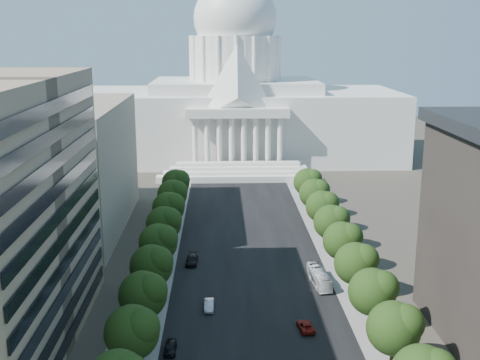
{
  "coord_description": "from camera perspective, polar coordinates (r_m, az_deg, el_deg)",
  "views": [
    {
      "loc": [
        -5.75,
        -38.98,
        45.76
      ],
      "look_at": [
        -1.76,
        80.32,
        16.59
      ],
      "focal_mm": 45.0,
      "sensor_mm": 36.0,
      "label": 1
    }
  ],
  "objects": [
    {
      "name": "tree_l_i",
      "position": [
        152.43,
        -6.33,
        -1.3
      ],
      "size": [
        7.79,
        7.6,
        9.97
      ],
      "color": "#33261C",
      "rests_on": "ground"
    },
    {
      "name": "tree_l_e",
      "position": [
        106.99,
        -8.25,
        -7.97
      ],
      "size": [
        7.79,
        7.6,
        9.97
      ],
      "color": "#33261C",
      "rests_on": "ground"
    },
    {
      "name": "tree_r_e",
      "position": [
        109.02,
        11.09,
        -7.67
      ],
      "size": [
        7.79,
        7.6,
        9.97
      ],
      "color": "#33261C",
      "rests_on": "ground"
    },
    {
      "name": "streetlight_f",
      "position": [
        180.34,
        6.31,
        0.85
      ],
      "size": [
        2.61,
        0.44,
        9.0
      ],
      "color": "gray",
      "rests_on": "ground"
    },
    {
      "name": "sidewalk_right",
      "position": [
        139.08,
        8.49,
        -5.63
      ],
      "size": [
        8.0,
        260.0,
        0.02
      ],
      "primitive_type": "cube",
      "color": "gray",
      "rests_on": "ground"
    },
    {
      "name": "tree_l_j",
      "position": [
        164.01,
        -6.02,
        -0.21
      ],
      "size": [
        7.79,
        7.6,
        9.97
      ],
      "color": "#33261C",
      "rests_on": "ground"
    },
    {
      "name": "tree_r_d",
      "position": [
        98.27,
        12.65,
        -10.2
      ],
      "size": [
        7.79,
        7.6,
        9.97
      ],
      "color": "#33261C",
      "rests_on": "ground"
    },
    {
      "name": "streetlight_b",
      "position": [
        87.9,
        15.75,
        -13.85
      ],
      "size": [
        2.61,
        0.44,
        9.0
      ],
      "color": "gray",
      "rests_on": "ground"
    },
    {
      "name": "tree_l_c",
      "position": [
        85.32,
        -10.01,
        -13.92
      ],
      "size": [
        7.79,
        7.6,
        9.97
      ],
      "color": "#33261C",
      "rests_on": "ground"
    },
    {
      "name": "tree_l_f",
      "position": [
        118.16,
        -7.63,
        -5.82
      ],
      "size": [
        7.79,
        7.6,
        9.97
      ],
      "color": "#33261C",
      "rests_on": "ground"
    },
    {
      "name": "capitol",
      "position": [
        225.42,
        -0.44,
        7.17
      ],
      "size": [
        120.0,
        56.0,
        73.0
      ],
      "color": "white",
      "rests_on": "ground"
    },
    {
      "name": "tree_l_g",
      "position": [
        129.47,
        -7.12,
        -4.05
      ],
      "size": [
        7.79,
        7.6,
        9.97
      ],
      "color": "#33261C",
      "rests_on": "ground"
    },
    {
      "name": "car_dark_a",
      "position": [
        92.47,
        -6.63,
        -15.49
      ],
      "size": [
        1.8,
        4.41,
        1.5
      ],
      "primitive_type": "imported",
      "rotation": [
        0.0,
        0.0,
        -0.01
      ],
      "color": "black",
      "rests_on": "ground"
    },
    {
      "name": "tree_r_g",
      "position": [
        131.16,
        8.78,
        -3.87
      ],
      "size": [
        7.79,
        7.6,
        9.97
      ],
      "color": "#33261C",
      "rests_on": "ground"
    },
    {
      "name": "tree_r_c",
      "position": [
        87.86,
        14.62,
        -13.32
      ],
      "size": [
        7.79,
        7.6,
        9.97
      ],
      "color": "#33261C",
      "rests_on": "ground"
    },
    {
      "name": "streetlight_e",
      "position": [
        156.36,
        7.6,
        -1.19
      ],
      "size": [
        2.61,
        0.44,
        9.0
      ],
      "color": "gray",
      "rests_on": "ground"
    },
    {
      "name": "sidewalk_left",
      "position": [
        137.5,
        -7.37,
        -5.82
      ],
      "size": [
        8.0,
        260.0,
        0.02
      ],
      "primitive_type": "cube",
      "color": "gray",
      "rests_on": "ground"
    },
    {
      "name": "road_asphalt",
      "position": [
        136.98,
        0.6,
        -5.78
      ],
      "size": [
        30.0,
        260.0,
        0.01
      ],
      "primitive_type": "cube",
      "color": "black",
      "rests_on": "ground"
    },
    {
      "name": "car_red",
      "position": [
        98.47,
        6.24,
        -13.61
      ],
      "size": [
        2.76,
        5.04,
        1.34
      ],
      "primitive_type": "imported",
      "rotation": [
        0.0,
        0.0,
        3.26
      ],
      "color": "maroon",
      "rests_on": "ground"
    },
    {
      "name": "tree_r_i",
      "position": [
        153.86,
        7.16,
        -1.18
      ],
      "size": [
        7.79,
        7.6,
        9.97
      ],
      "color": "#33261C",
      "rests_on": "ground"
    },
    {
      "name": "tree_l_d",
      "position": [
        96.02,
        -9.02,
        -10.61
      ],
      "size": [
        7.79,
        7.6,
        9.97
      ],
      "color": "#33261C",
      "rests_on": "ground"
    },
    {
      "name": "car_dark_b",
      "position": [
        123.92,
        -4.59,
        -7.57
      ],
      "size": [
        2.51,
        5.75,
        1.65
      ],
      "primitive_type": "imported",
      "rotation": [
        0.0,
        0.0,
        -0.04
      ],
      "color": "black",
      "rests_on": "ground"
    },
    {
      "name": "city_bus",
      "position": [
        114.69,
        7.51,
        -9.13
      ],
      "size": [
        3.39,
        10.52,
        2.88
      ],
      "primitive_type": "imported",
      "rotation": [
        0.0,
        0.0,
        0.1
      ],
      "color": "silver",
      "rests_on": "ground"
    },
    {
      "name": "office_block_left_far",
      "position": [
        148.48,
        -18.4,
        1.07
      ],
      "size": [
        38.0,
        52.0,
        30.0
      ],
      "primitive_type": "cube",
      "color": "gray",
      "rests_on": "ground"
    },
    {
      "name": "streetlight_c",
      "position": [
        109.78,
        11.85,
        -7.91
      ],
      "size": [
        2.61,
        0.44,
        9.0
      ],
      "color": "gray",
      "rests_on": "ground"
    },
    {
      "name": "car_silver",
      "position": [
        104.65,
        -2.95,
        -11.76
      ],
      "size": [
        1.6,
        4.56,
        1.5
      ],
      "primitive_type": "imported",
      "rotation": [
        0.0,
        0.0,
        0.0
      ],
      "color": "#B2B4BA",
      "rests_on": "ground"
    },
    {
      "name": "tree_r_j",
      "position": [
        165.35,
        6.52,
        -0.11
      ],
      "size": [
        7.79,
        7.6,
        9.97
      ],
      "color": "#33261C",
      "rests_on": "ground"
    },
    {
      "name": "tree_l_h",
      "position": [
        140.91,
        -6.69,
        -2.56
      ],
      "size": [
        7.79,
        7.6,
        9.97
      ],
      "color": "#33261C",
      "rests_on": "ground"
    },
    {
      "name": "tree_r_f",
      "position": [
        120.0,
        9.82,
        -5.6
      ],
      "size": [
        7.79,
        7.6,
        9.97
      ],
      "color": "#33261C",
      "rests_on": "ground"
    },
    {
      "name": "tree_r_h",
      "position": [
        142.45,
        7.9,
        -2.42
      ],
      "size": [
        7.79,
        7.6,
        9.97
      ],
      "color": "#33261C",
      "rests_on": "ground"
    },
    {
      "name": "streetlight_d",
      "position": [
        132.76,
        9.34,
        -3.96
      ],
      "size": [
        2.61,
        0.44,
        9.0
      ],
      "color": "gray",
      "rests_on": "ground"
    }
  ]
}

